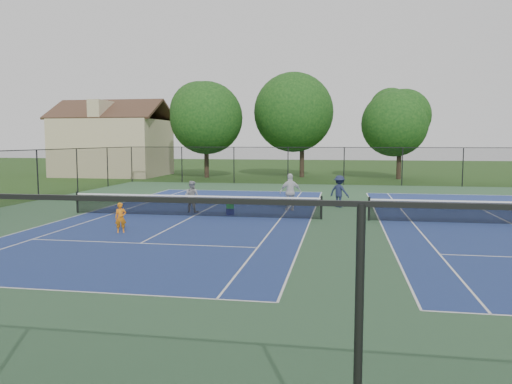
% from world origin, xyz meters
% --- Properties ---
extents(ground, '(140.00, 140.00, 0.00)m').
position_xyz_m(ground, '(0.00, 0.00, 0.00)').
color(ground, '#234716').
rests_on(ground, ground).
extents(court_pad, '(36.00, 36.00, 0.01)m').
position_xyz_m(court_pad, '(0.00, 0.00, 0.00)').
color(court_pad, '#2C4F2F').
rests_on(court_pad, ground).
extents(tennis_court_left, '(12.00, 23.83, 1.07)m').
position_xyz_m(tennis_court_left, '(-7.00, 0.00, 0.10)').
color(tennis_court_left, navy).
rests_on(tennis_court_left, ground).
extents(tennis_court_right, '(12.00, 23.83, 1.07)m').
position_xyz_m(tennis_court_right, '(7.00, 0.00, 0.10)').
color(tennis_court_right, navy).
rests_on(tennis_court_right, ground).
extents(perimeter_fence, '(36.08, 36.08, 3.02)m').
position_xyz_m(perimeter_fence, '(0.00, 0.00, 1.60)').
color(perimeter_fence, black).
rests_on(perimeter_fence, ground).
extents(tree_back_a, '(6.80, 6.80, 9.15)m').
position_xyz_m(tree_back_a, '(-13.00, 24.00, 6.04)').
color(tree_back_a, '#2D2116').
rests_on(tree_back_a, ground).
extents(tree_back_b, '(7.60, 7.60, 10.03)m').
position_xyz_m(tree_back_b, '(-4.00, 26.00, 6.60)').
color(tree_back_b, '#2D2116').
rests_on(tree_back_b, ground).
extents(tree_back_c, '(6.00, 6.00, 8.40)m').
position_xyz_m(tree_back_c, '(5.00, 25.00, 5.48)').
color(tree_back_c, '#2D2116').
rests_on(tree_back_c, ground).
extents(clapboard_house, '(10.80, 8.10, 7.65)m').
position_xyz_m(clapboard_house, '(-23.00, 25.00, 3.09)').
color(clapboard_house, tan).
rests_on(clapboard_house, ground).
extents(child_player, '(0.51, 0.43, 1.17)m').
position_xyz_m(child_player, '(-8.54, -4.60, 0.59)').
color(child_player, orange).
rests_on(child_player, ground).
extents(instructor, '(0.88, 0.75, 1.57)m').
position_xyz_m(instructor, '(-7.49, 1.23, 0.78)').
color(instructor, '#9A9B9D').
rests_on(instructor, ground).
extents(bystander_a, '(1.20, 0.80, 1.89)m').
position_xyz_m(bystander_a, '(-2.72, 2.59, 0.95)').
color(bystander_a, silver).
rests_on(bystander_a, ground).
extents(bystander_b, '(1.27, 1.11, 1.71)m').
position_xyz_m(bystander_b, '(-0.28, 4.29, 0.85)').
color(bystander_b, '#1C233E').
rests_on(bystander_b, ground).
extents(ball_crate, '(0.43, 0.37, 0.32)m').
position_xyz_m(ball_crate, '(-5.41, 0.63, 0.16)').
color(ball_crate, navy).
rests_on(ball_crate, ground).
extents(ball_hopper, '(0.41, 0.37, 0.41)m').
position_xyz_m(ball_hopper, '(-5.41, 0.63, 0.52)').
color(ball_hopper, green).
rests_on(ball_hopper, ball_crate).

